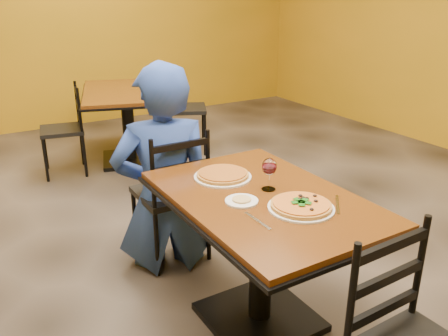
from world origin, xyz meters
TOP-DOWN VIEW (x-y plane):
  - floor at (0.00, 0.00)m, footprint 7.00×8.00m
  - wall_back at (0.00, 4.00)m, footprint 7.00×0.01m
  - table_main at (0.00, -0.50)m, footprint 0.83×1.23m
  - table_second at (0.30, 2.28)m, footprint 1.18×1.45m
  - chair_main_far at (-0.12, 0.37)m, footprint 0.41×0.41m
  - chair_second_left at (-0.36, 2.28)m, footprint 0.46×0.46m
  - chair_second_right at (0.97, 2.28)m, footprint 0.56×0.56m
  - diner at (-0.17, 0.33)m, footprint 0.74×0.59m
  - plate_main at (0.06, -0.71)m, footprint 0.31×0.31m
  - pizza_main at (0.06, -0.71)m, footprint 0.28×0.28m
  - plate_far at (-0.05, -0.20)m, footprint 0.31×0.31m
  - pizza_far at (-0.05, -0.20)m, footprint 0.28×0.28m
  - side_plate at (-0.13, -0.51)m, footprint 0.16×0.16m
  - dip at (-0.13, -0.51)m, footprint 0.09×0.09m
  - wine_glass at (0.07, -0.45)m, footprint 0.08×0.08m
  - fork at (-0.18, -0.71)m, footprint 0.02×0.19m
  - knife at (0.24, -0.77)m, footprint 0.15×0.17m

SIDE VIEW (x-z plane):
  - floor at x=0.00m, z-range -0.01..0.01m
  - chair_second_left at x=-0.36m, z-range 0.00..0.86m
  - chair_main_far at x=-0.12m, z-range 0.00..0.90m
  - chair_second_right at x=0.97m, z-range 0.00..0.94m
  - table_main at x=0.00m, z-range 0.18..0.93m
  - table_second at x=0.30m, z-range 0.18..0.93m
  - diner at x=-0.17m, z-range 0.00..1.32m
  - fork at x=-0.18m, z-range 0.75..0.75m
  - knife at x=0.24m, z-range 0.75..0.75m
  - plate_main at x=0.06m, z-range 0.75..0.76m
  - plate_far at x=-0.05m, z-range 0.75..0.76m
  - side_plate at x=-0.13m, z-range 0.75..0.76m
  - dip at x=-0.13m, z-range 0.76..0.77m
  - pizza_main at x=0.06m, z-range 0.76..0.78m
  - pizza_far at x=-0.05m, z-range 0.76..0.78m
  - wine_glass at x=0.07m, z-range 0.75..0.93m
  - wall_back at x=0.00m, z-range 0.00..3.00m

